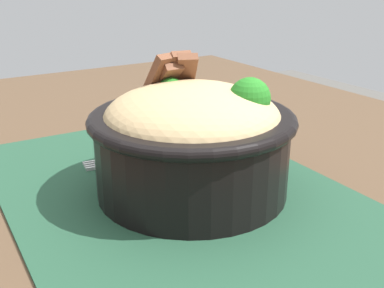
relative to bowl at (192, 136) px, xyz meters
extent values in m
cube|color=#4C3826|center=(-0.02, -0.01, -0.08)|extent=(1.32, 0.90, 0.04)
cylinder|color=#412F20|center=(0.59, -0.40, -0.44)|extent=(0.04, 0.04, 0.69)
cube|color=#1E422D|center=(0.01, 0.02, -0.06)|extent=(0.45, 0.32, 0.00)
cylinder|color=black|center=(0.00, 0.00, -0.02)|extent=(0.19, 0.19, 0.08)
torus|color=black|center=(0.00, 0.00, 0.02)|extent=(0.20, 0.20, 0.01)
ellipsoid|color=tan|center=(0.00, 0.00, 0.02)|extent=(0.24, 0.24, 0.06)
sphere|color=#21701E|center=(0.04, 0.00, 0.04)|extent=(0.03, 0.03, 0.03)
sphere|color=#21701E|center=(-0.03, -0.04, 0.04)|extent=(0.04, 0.04, 0.04)
cylinder|color=orange|center=(0.03, 0.02, 0.03)|extent=(0.04, 0.02, 0.01)
cylinder|color=orange|center=(0.03, -0.02, 0.03)|extent=(0.03, 0.02, 0.01)
cylinder|color=orange|center=(-0.01, 0.00, 0.03)|extent=(0.02, 0.02, 0.01)
cube|color=brown|center=(0.04, -0.02, 0.05)|extent=(0.05, 0.04, 0.05)
cube|color=brown|center=(0.05, -0.01, 0.05)|extent=(0.04, 0.03, 0.05)
cube|color=brown|center=(0.05, 0.00, 0.05)|extent=(0.04, 0.02, 0.04)
cube|color=brown|center=(0.05, 0.01, 0.05)|extent=(0.04, 0.03, 0.05)
cube|color=silver|center=(0.10, -0.02, -0.06)|extent=(0.02, 0.06, 0.00)
cube|color=silver|center=(0.10, 0.02, -0.06)|extent=(0.01, 0.01, 0.00)
cube|color=silver|center=(0.11, 0.04, -0.06)|extent=(0.03, 0.03, 0.00)
cube|color=silver|center=(0.12, 0.06, -0.06)|extent=(0.01, 0.02, 0.00)
cube|color=silver|center=(0.11, 0.06, -0.06)|extent=(0.01, 0.02, 0.00)
cube|color=silver|center=(0.11, 0.06, -0.06)|extent=(0.01, 0.02, 0.00)
cube|color=silver|center=(0.10, 0.06, -0.06)|extent=(0.01, 0.02, 0.00)
camera|label=1|loc=(-0.36, 0.23, 0.15)|focal=44.13mm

